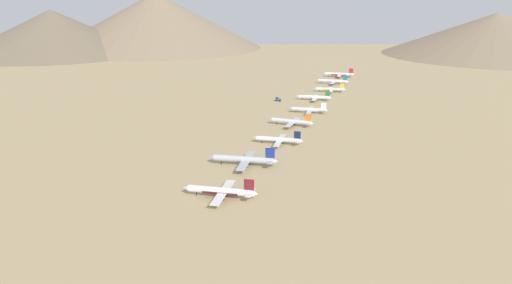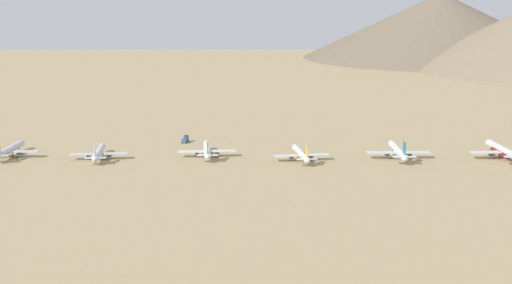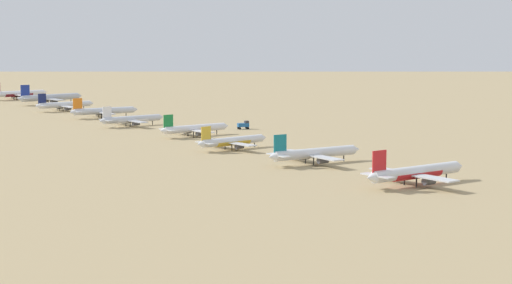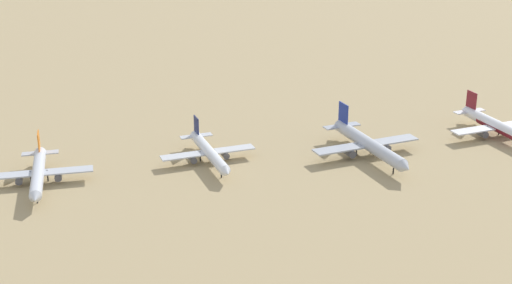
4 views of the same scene
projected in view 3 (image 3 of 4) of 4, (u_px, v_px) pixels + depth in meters
The scene contains 11 objects.
ground_plane at pixel (141, 126), 452.66m from camera, with size 2355.14×2355.14×0.00m, color tan.
parked_jet_0 at pixel (415, 172), 284.22m from camera, with size 40.80×33.07×11.79m.
parked_jet_1 at pixel (314, 153), 327.99m from camera, with size 38.85×31.55×11.21m.
parked_jet_2 at pixel (232, 141), 366.60m from camera, with size 34.33×27.94×9.90m.
parked_jet_3 at pixel (194, 129), 410.30m from camera, with size 35.52×28.80×10.26m.
parked_jet_4 at pixel (131, 119), 452.30m from camera, with size 35.03×28.40×10.12m.
parked_jet_5 at pixel (103, 111), 493.32m from camera, with size 37.60×30.65×10.84m.
parked_jet_6 at pixel (64, 105), 533.88m from camera, with size 36.00×29.18×10.40m.
parked_jet_7 at pixel (49, 98), 578.92m from camera, with size 43.57×35.42×12.56m.
parked_jet_8 at pixel (18, 94), 617.31m from camera, with size 40.19×32.63×11.59m.
service_truck at pixel (244, 125), 439.94m from camera, with size 5.64×3.96×3.90m.
Camera 3 is at (-214.47, -399.70, 47.54)m, focal length 66.48 mm.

